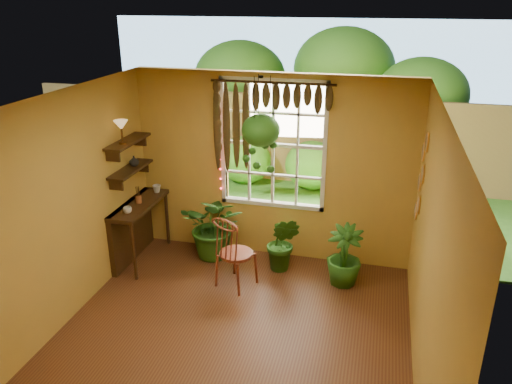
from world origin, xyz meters
TOP-DOWN VIEW (x-y plane):
  - floor at (0.00, 0.00)m, footprint 4.50×4.50m
  - ceiling at (0.00, 0.00)m, footprint 4.50×4.50m
  - wall_back at (0.00, 2.25)m, footprint 4.00×0.00m
  - wall_left at (-2.00, 0.00)m, footprint 0.00×4.50m
  - wall_right at (2.00, 0.00)m, footprint 0.00×4.50m
  - window at (0.00, 2.28)m, footprint 1.52×0.10m
  - valance_vine at (-0.08, 2.16)m, footprint 1.70×0.12m
  - string_lights at (-0.76, 2.19)m, footprint 0.03×0.03m
  - wall_plates at (1.98, 1.79)m, footprint 0.04×0.32m
  - counter_ledge at (-1.91, 1.60)m, footprint 0.40×1.20m
  - shelf_lower at (-1.88, 1.60)m, footprint 0.25×0.90m
  - shelf_upper at (-1.88, 1.60)m, footprint 0.25×0.90m
  - backyard at (0.24, 6.87)m, footprint 14.00×10.00m
  - windsor_chair at (-0.27, 1.24)m, footprint 0.59×0.60m
  - potted_plant_left at (-0.78, 1.94)m, footprint 0.93×0.81m
  - potted_plant_mid at (0.27, 1.80)m, footprint 0.53×0.46m
  - potted_plant_right at (1.13, 1.66)m, footprint 0.50×0.50m
  - hanging_basket at (-0.11, 1.99)m, footprint 0.52×0.52m
  - cup_a at (-1.78, 1.24)m, footprint 0.12×0.12m
  - cup_b at (-1.72, 2.04)m, footprint 0.15×0.15m
  - brush_jar at (-1.80, 1.61)m, footprint 0.08×0.08m
  - shelf_vase at (-1.87, 1.71)m, footprint 0.15×0.15m
  - tiffany_lamp at (-1.86, 1.44)m, footprint 0.19×0.19m

SIDE VIEW (x-z plane):
  - floor at x=0.00m, z-range 0.00..0.00m
  - windsor_chair at x=-0.27m, z-range -0.25..0.94m
  - potted_plant_right at x=1.13m, z-range 0.00..0.84m
  - potted_plant_mid at x=0.27m, z-range 0.00..0.85m
  - potted_plant_left at x=-0.78m, z-range 0.00..1.01m
  - counter_ledge at x=-1.91m, z-range 0.10..1.00m
  - cup_a at x=-1.78m, z-range 0.90..0.99m
  - cup_b at x=-1.72m, z-range 0.90..1.01m
  - brush_jar at x=-1.80m, z-range 0.87..1.18m
  - backyard at x=0.24m, z-range -4.72..7.28m
  - wall_back at x=0.00m, z-range -0.65..3.35m
  - wall_left at x=-2.00m, z-range -0.90..3.60m
  - wall_right at x=2.00m, z-range -0.90..3.60m
  - shelf_lower at x=-1.88m, z-range 1.38..1.42m
  - shelf_vase at x=-1.87m, z-range 1.42..1.56m
  - wall_plates at x=1.98m, z-range 1.00..2.10m
  - window at x=0.00m, z-range 0.77..2.63m
  - string_lights at x=-0.76m, z-range 0.98..2.52m
  - shelf_upper at x=-1.88m, z-range 1.78..1.82m
  - hanging_basket at x=-0.11m, z-range 1.27..2.58m
  - tiffany_lamp at x=-1.86m, z-range 1.89..2.21m
  - valance_vine at x=-0.08m, z-range 1.73..2.83m
  - ceiling at x=0.00m, z-range 2.70..2.70m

